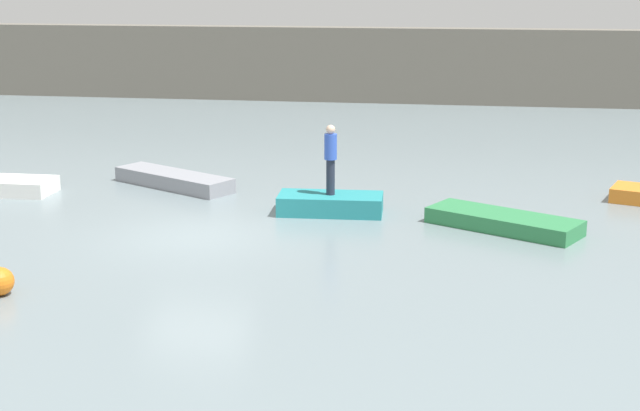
% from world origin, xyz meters
% --- Properties ---
extents(ground_plane, '(120.00, 120.00, 0.00)m').
position_xyz_m(ground_plane, '(0.00, 0.00, 0.00)').
color(ground_plane, slate).
extents(embankment_wall, '(80.00, 1.20, 3.50)m').
position_xyz_m(embankment_wall, '(0.00, 23.55, 1.75)').
color(embankment_wall, '#666056').
rests_on(embankment_wall, ground_plane).
extents(rowboat_grey, '(3.94, 2.80, 0.42)m').
position_xyz_m(rowboat_grey, '(-2.10, 4.90, 0.21)').
color(rowboat_grey, gray).
rests_on(rowboat_grey, ground_plane).
extents(rowboat_teal, '(2.74, 1.32, 0.50)m').
position_xyz_m(rowboat_teal, '(2.83, 2.65, 0.25)').
color(rowboat_teal, teal).
rests_on(rowboat_teal, ground_plane).
extents(rowboat_green, '(3.85, 2.84, 0.38)m').
position_xyz_m(rowboat_green, '(7.19, 1.84, 0.19)').
color(rowboat_green, '#2D7F47').
rests_on(rowboat_green, ground_plane).
extents(person_blue_shirt, '(0.32, 0.32, 1.81)m').
position_xyz_m(person_blue_shirt, '(2.83, 2.65, 1.51)').
color(person_blue_shirt, '#232838').
rests_on(person_blue_shirt, rowboat_teal).
extents(mooring_buoy, '(0.56, 0.56, 0.56)m').
position_xyz_m(mooring_buoy, '(-2.57, -4.44, 0.28)').
color(mooring_buoy, orange).
rests_on(mooring_buoy, ground_plane).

